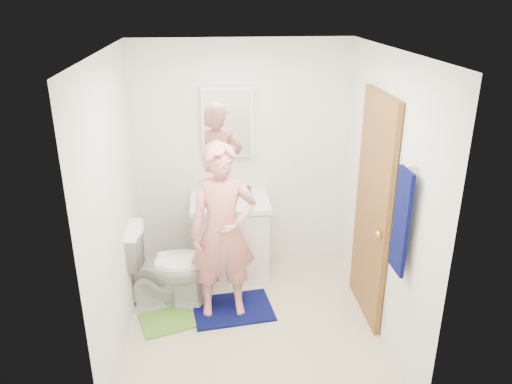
% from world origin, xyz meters
% --- Properties ---
extents(floor, '(2.20, 2.40, 0.02)m').
position_xyz_m(floor, '(0.00, 0.00, -0.01)').
color(floor, beige).
rests_on(floor, ground).
extents(ceiling, '(2.20, 2.40, 0.02)m').
position_xyz_m(ceiling, '(0.00, 0.00, 2.41)').
color(ceiling, white).
rests_on(ceiling, ground).
extents(wall_back, '(2.20, 0.02, 2.40)m').
position_xyz_m(wall_back, '(0.00, 1.21, 1.20)').
color(wall_back, silver).
rests_on(wall_back, ground).
extents(wall_front, '(2.20, 0.02, 2.40)m').
position_xyz_m(wall_front, '(0.00, -1.21, 1.20)').
color(wall_front, silver).
rests_on(wall_front, ground).
extents(wall_left, '(0.02, 2.40, 2.40)m').
position_xyz_m(wall_left, '(-1.11, 0.00, 1.20)').
color(wall_left, silver).
rests_on(wall_left, ground).
extents(wall_right, '(0.02, 2.40, 2.40)m').
position_xyz_m(wall_right, '(1.11, 0.00, 1.20)').
color(wall_right, silver).
rests_on(wall_right, ground).
extents(vanity_cabinet, '(0.75, 0.55, 0.80)m').
position_xyz_m(vanity_cabinet, '(-0.15, 0.91, 0.40)').
color(vanity_cabinet, white).
rests_on(vanity_cabinet, floor).
extents(countertop, '(0.79, 0.59, 0.05)m').
position_xyz_m(countertop, '(-0.15, 0.91, 0.83)').
color(countertop, white).
rests_on(countertop, vanity_cabinet).
extents(sink_basin, '(0.40, 0.40, 0.03)m').
position_xyz_m(sink_basin, '(-0.15, 0.91, 0.84)').
color(sink_basin, white).
rests_on(sink_basin, countertop).
extents(faucet, '(0.03, 0.03, 0.12)m').
position_xyz_m(faucet, '(-0.15, 1.09, 0.91)').
color(faucet, silver).
rests_on(faucet, countertop).
extents(medicine_cabinet, '(0.50, 0.12, 0.70)m').
position_xyz_m(medicine_cabinet, '(-0.15, 1.14, 1.60)').
color(medicine_cabinet, white).
rests_on(medicine_cabinet, wall_back).
extents(mirror_panel, '(0.46, 0.01, 0.66)m').
position_xyz_m(mirror_panel, '(-0.15, 1.08, 1.60)').
color(mirror_panel, white).
rests_on(mirror_panel, wall_back).
extents(door, '(0.05, 0.80, 2.05)m').
position_xyz_m(door, '(1.07, 0.15, 1.02)').
color(door, brown).
rests_on(door, ground).
extents(door_knob, '(0.07, 0.07, 0.07)m').
position_xyz_m(door_knob, '(1.03, -0.17, 0.95)').
color(door_knob, gold).
rests_on(door_knob, door).
extents(towel, '(0.03, 0.24, 0.80)m').
position_xyz_m(towel, '(1.03, -0.57, 1.25)').
color(towel, '#070C48').
rests_on(towel, wall_right).
extents(towel_hook, '(0.06, 0.02, 0.02)m').
position_xyz_m(towel_hook, '(1.07, -0.57, 1.67)').
color(towel_hook, silver).
rests_on(towel_hook, wall_right).
extents(toilet, '(0.83, 0.49, 0.83)m').
position_xyz_m(toilet, '(-0.77, 0.42, 0.41)').
color(toilet, white).
rests_on(toilet, floor).
extents(bath_mat, '(0.79, 0.61, 0.02)m').
position_xyz_m(bath_mat, '(-0.17, 0.25, 0.01)').
color(bath_mat, '#070C48').
rests_on(bath_mat, floor).
extents(green_rug, '(0.56, 0.52, 0.02)m').
position_xyz_m(green_rug, '(-0.77, 0.12, 0.01)').
color(green_rug, '#5C9832').
rests_on(green_rug, floor).
extents(soap_dispenser, '(0.11, 0.11, 0.20)m').
position_xyz_m(soap_dispenser, '(-0.38, 0.86, 0.95)').
color(soap_dispenser, '#D56383').
rests_on(soap_dispenser, countertop).
extents(toothbrush_cup, '(0.13, 0.13, 0.10)m').
position_xyz_m(toothbrush_cup, '(0.02, 1.00, 0.90)').
color(toothbrush_cup, '#743F8A').
rests_on(toothbrush_cup, countertop).
extents(man, '(0.61, 0.41, 1.62)m').
position_xyz_m(man, '(-0.24, 0.23, 0.83)').
color(man, '#DE827D').
rests_on(man, bath_mat).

